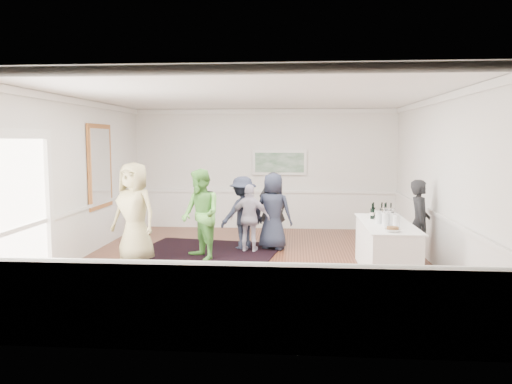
# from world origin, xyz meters

# --- Properties ---
(floor) EXTENTS (8.00, 8.00, 0.00)m
(floor) POSITION_xyz_m (0.00, 0.00, 0.00)
(floor) COLOR brown
(floor) RESTS_ON ground
(ceiling) EXTENTS (7.00, 8.00, 0.02)m
(ceiling) POSITION_xyz_m (0.00, 0.00, 3.20)
(ceiling) COLOR white
(ceiling) RESTS_ON wall_back
(wall_left) EXTENTS (0.02, 8.00, 3.20)m
(wall_left) POSITION_xyz_m (-3.50, 0.00, 1.60)
(wall_left) COLOR white
(wall_left) RESTS_ON floor
(wall_right) EXTENTS (0.02, 8.00, 3.20)m
(wall_right) POSITION_xyz_m (3.50, 0.00, 1.60)
(wall_right) COLOR white
(wall_right) RESTS_ON floor
(wall_back) EXTENTS (7.00, 0.02, 3.20)m
(wall_back) POSITION_xyz_m (0.00, 4.00, 1.60)
(wall_back) COLOR white
(wall_back) RESTS_ON floor
(wall_front) EXTENTS (7.00, 0.02, 3.20)m
(wall_front) POSITION_xyz_m (0.00, -4.00, 1.60)
(wall_front) COLOR white
(wall_front) RESTS_ON floor
(wainscoting) EXTENTS (7.00, 8.00, 1.00)m
(wainscoting) POSITION_xyz_m (0.00, 0.00, 0.50)
(wainscoting) COLOR white
(wainscoting) RESTS_ON floor
(mirror) EXTENTS (0.05, 1.25, 1.85)m
(mirror) POSITION_xyz_m (-3.45, 1.30, 1.80)
(mirror) COLOR #BC7137
(mirror) RESTS_ON wall_left
(doorway) EXTENTS (0.10, 1.78, 2.56)m
(doorway) POSITION_xyz_m (-3.45, -1.90, 1.42)
(doorway) COLOR white
(doorway) RESTS_ON wall_left
(landscape_painting) EXTENTS (1.44, 0.06, 0.66)m
(landscape_painting) POSITION_xyz_m (0.40, 3.95, 1.78)
(landscape_painting) COLOR white
(landscape_painting) RESTS_ON wall_back
(area_rug) EXTENTS (3.48, 4.24, 0.02)m
(area_rug) POSITION_xyz_m (-1.16, 0.27, 0.01)
(area_rug) COLOR black
(area_rug) RESTS_ON floor
(serving_table) EXTENTS (0.86, 2.26, 0.92)m
(serving_table) POSITION_xyz_m (2.45, -0.45, 0.46)
(serving_table) COLOR white
(serving_table) RESTS_ON floor
(bartender) EXTENTS (0.50, 0.66, 1.63)m
(bartender) POSITION_xyz_m (3.20, 0.28, 0.82)
(bartender) COLOR black
(bartender) RESTS_ON floor
(guest_tan) EXTENTS (1.11, 0.92, 1.96)m
(guest_tan) POSITION_xyz_m (-2.26, -0.05, 0.98)
(guest_tan) COLOR tan
(guest_tan) RESTS_ON floor
(guest_green) EXTENTS (1.08, 1.12, 1.81)m
(guest_green) POSITION_xyz_m (-1.04, 0.32, 0.91)
(guest_green) COLOR #58A642
(guest_green) RESTS_ON floor
(guest_lilac) EXTENTS (0.88, 0.45, 1.44)m
(guest_lilac) POSITION_xyz_m (-0.13, 1.11, 0.72)
(guest_lilac) COLOR #B9AFC4
(guest_lilac) RESTS_ON floor
(guest_dark_a) EXTENTS (1.18, 1.10, 1.59)m
(guest_dark_a) POSITION_xyz_m (-0.31, 1.38, 0.80)
(guest_dark_a) COLOR #212637
(guest_dark_a) RESTS_ON floor
(guest_dark_b) EXTENTS (0.65, 0.47, 1.66)m
(guest_dark_b) POSITION_xyz_m (0.31, 2.02, 0.83)
(guest_dark_b) COLOR black
(guest_dark_b) RESTS_ON floor
(guest_navy) EXTENTS (0.93, 0.74, 1.67)m
(guest_navy) POSITION_xyz_m (0.35, 1.38, 0.84)
(guest_navy) COLOR #212637
(guest_navy) RESTS_ON floor
(wine_bottles) EXTENTS (0.43, 0.25, 0.31)m
(wine_bottles) POSITION_xyz_m (2.44, 0.05, 1.07)
(wine_bottles) COLOR black
(wine_bottles) RESTS_ON serving_table
(juice_pitchers) EXTENTS (0.34, 0.54, 0.24)m
(juice_pitchers) POSITION_xyz_m (2.44, -0.74, 1.04)
(juice_pitchers) COLOR #6BB942
(juice_pitchers) RESTS_ON serving_table
(ice_bucket) EXTENTS (0.26, 0.26, 0.25)m
(ice_bucket) POSITION_xyz_m (2.49, -0.29, 1.03)
(ice_bucket) COLOR silver
(ice_bucket) RESTS_ON serving_table
(nut_bowl) EXTENTS (0.26, 0.26, 0.08)m
(nut_bowl) POSITION_xyz_m (2.39, -1.31, 0.95)
(nut_bowl) COLOR white
(nut_bowl) RESTS_ON serving_table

